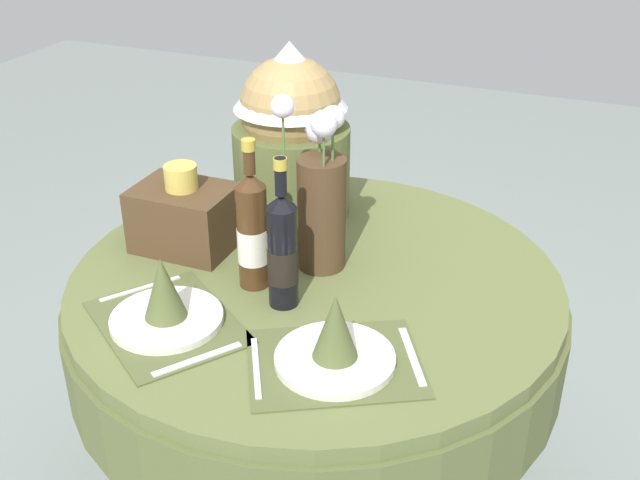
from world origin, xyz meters
name	(u,v)px	position (x,y,z in m)	size (l,w,h in m)	color
dining_table	(316,326)	(0.00, 0.00, 0.63)	(1.18, 1.18, 0.77)	#5B6638
place_setting_left	(165,305)	(-0.22, -0.30, 0.82)	(0.43, 0.41, 0.16)	#4E562F
place_setting_right	(335,344)	(0.16, -0.30, 0.82)	(0.42, 0.39, 0.16)	#4E562F
flower_vase	(321,198)	(-0.01, 0.05, 0.95)	(0.14, 0.18, 0.44)	#47331E
wine_bottle_centre	(283,251)	(-0.02, -0.14, 0.90)	(0.07, 0.07, 0.35)	black
wine_bottle_right	(252,231)	(-0.11, -0.09, 0.91)	(0.07, 0.07, 0.35)	#422814
gift_tub_back_left	(291,125)	(-0.19, 0.30, 1.01)	(0.31, 0.31, 0.46)	#566033
woven_basket_side_left	(184,216)	(-0.35, 0.01, 0.86)	(0.24, 0.18, 0.22)	#47331E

